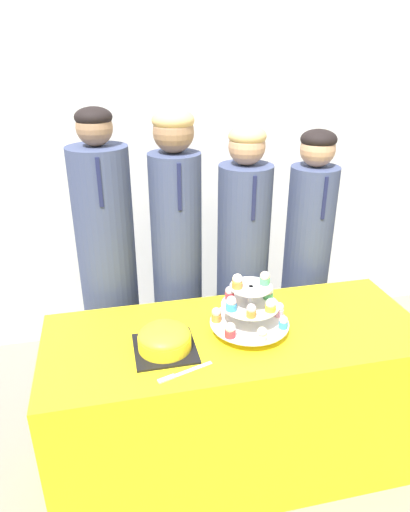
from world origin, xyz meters
TOP-DOWN VIEW (x-y plane):
  - wall_back at (0.00, 1.63)m, footprint 9.00×0.06m
  - table at (0.00, 0.32)m, footprint 1.64×0.64m
  - round_cake at (-0.32, 0.26)m, footprint 0.25×0.25m
  - cake_knife at (-0.30, 0.09)m, footprint 0.22×0.09m
  - cupcake_stand at (0.05, 0.32)m, footprint 0.34×0.34m
  - student_0 at (-0.52, 0.88)m, footprint 0.29×0.29m
  - student_1 at (-0.16, 0.88)m, footprint 0.26×0.26m
  - student_2 at (0.20, 0.88)m, footprint 0.28×0.28m
  - student_3 at (0.57, 0.88)m, footprint 0.26×0.26m

SIDE VIEW (x-z plane):
  - table at x=0.00m, z-range 0.00..0.77m
  - student_3 at x=0.57m, z-range -0.02..1.49m
  - student_2 at x=0.20m, z-range -0.03..1.51m
  - cake_knife at x=-0.30m, z-range 0.76..0.77m
  - student_0 at x=-0.52m, z-range -0.04..1.60m
  - student_1 at x=-0.16m, z-range -0.01..1.61m
  - round_cake at x=-0.32m, z-range 0.76..0.87m
  - cupcake_stand at x=0.05m, z-range 0.74..1.02m
  - wall_back at x=0.00m, z-range 0.00..2.70m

